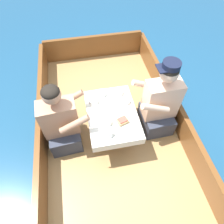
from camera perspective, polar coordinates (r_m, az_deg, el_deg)
name	(u,v)px	position (r m, az deg, el deg)	size (l,w,h in m)	color
ground_plane	(112,141)	(2.89, -0.08, -8.15)	(60.00, 60.00, 0.00)	navy
boat_deck	(112,136)	(2.78, -0.08, -6.88)	(1.79, 3.36, 0.25)	#A87F4C
gunwale_port	(42,135)	(2.58, -19.42, -6.28)	(0.06, 3.36, 0.35)	brown
gunwale_starboard	(176,113)	(2.76, 17.86, -0.39)	(0.06, 3.36, 0.35)	brown
bow_coaming	(94,47)	(3.69, -5.26, 18.13)	(1.67, 0.06, 0.40)	brown
cockpit_table	(112,116)	(2.35, 0.00, -1.02)	(0.57, 0.81, 0.43)	#B2B2B7
person_port	(62,123)	(2.36, -14.15, -3.15)	(0.54, 0.47, 0.95)	#333847
person_starboard	(159,104)	(2.47, 13.39, 2.14)	(0.53, 0.45, 1.05)	#333847
plate_sandwich	(122,122)	(2.23, 3.00, -2.89)	(0.17, 0.17, 0.01)	white
plate_bread	(107,110)	(2.33, -1.35, 0.51)	(0.19, 0.19, 0.01)	white
sandwich	(123,121)	(2.21, 3.03, -2.49)	(0.14, 0.13, 0.05)	tan
bowl_port_near	(126,101)	(2.41, 3.95, 3.29)	(0.11, 0.11, 0.04)	white
bowl_starboard_near	(118,92)	(2.50, 1.76, 5.76)	(0.12, 0.12, 0.04)	white
bowl_center_far	(93,100)	(2.42, -5.31, 3.46)	(0.13, 0.13, 0.04)	white
bowl_port_far	(101,93)	(2.49, -3.10, 5.35)	(0.12, 0.12, 0.04)	white
coffee_cup_port	(108,122)	(2.20, -1.09, -2.88)	(0.10, 0.08, 0.06)	white
coffee_cup_starboard	(110,133)	(2.12, -0.56, -6.16)	(0.09, 0.07, 0.06)	white
utensil_knife_port	(120,106)	(2.37, 2.21, 1.66)	(0.17, 0.06, 0.00)	silver
utensil_spoon_port	(120,112)	(2.31, 2.19, -0.14)	(0.16, 0.08, 0.01)	silver
utensil_spoon_starboard	(100,135)	(2.15, -3.31, -6.54)	(0.04, 0.17, 0.01)	silver
utensil_spoon_center	(134,132)	(2.18, 6.33, -5.61)	(0.06, 0.17, 0.01)	silver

